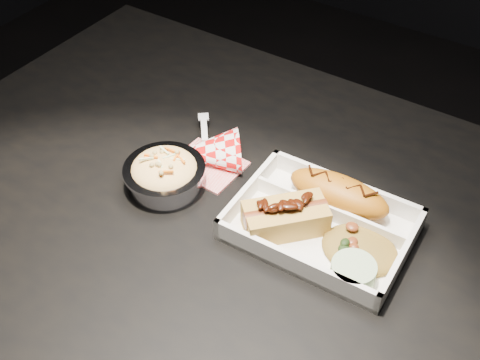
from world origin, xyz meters
The scene contains 8 objects.
dining_table centered at (0.00, 0.00, 0.66)m, with size 1.20×0.80×0.75m.
food_tray centered at (0.10, 0.02, 0.76)m, with size 0.26×0.19×0.04m.
fried_pastry centered at (0.10, 0.08, 0.78)m, with size 0.16×0.06×0.05m, color #A85F10.
hotdog centered at (0.05, 0.00, 0.78)m, with size 0.12×0.13×0.06m.
fried_rice_mound centered at (0.16, 0.01, 0.77)m, with size 0.11×0.09×0.03m, color olive.
cupcake_liner centered at (0.17, -0.04, 0.77)m, with size 0.06×0.06×0.03m, color #A1BD8E.
foil_coleslaw_cup centered at (-0.15, -0.02, 0.78)m, with size 0.13×0.13×0.07m.
napkin_fork centered at (-0.13, 0.06, 0.77)m, with size 0.15×0.16×0.10m.
Camera 1 is at (0.32, -0.53, 1.41)m, focal length 45.00 mm.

